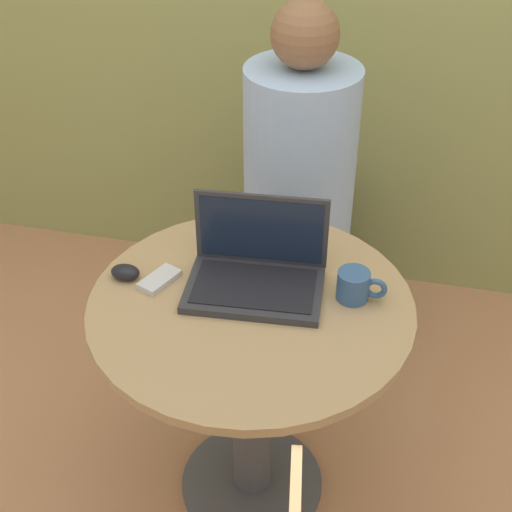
# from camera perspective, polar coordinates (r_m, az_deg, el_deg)

# --- Properties ---
(ground_plane) EXTENTS (12.00, 12.00, 0.00)m
(ground_plane) POSITION_cam_1_polar(r_m,az_deg,el_deg) (2.24, -0.33, -17.72)
(ground_plane) COLOR tan
(round_table) EXTENTS (0.79, 0.79, 0.71)m
(round_table) POSITION_cam_1_polar(r_m,az_deg,el_deg) (1.85, -0.38, -8.42)
(round_table) COLOR #4C4C51
(round_table) RESTS_ON ground_plane
(laptop) EXTENTS (0.35, 0.24, 0.21)m
(laptop) POSITION_cam_1_polar(r_m,az_deg,el_deg) (1.74, 0.08, -1.10)
(laptop) COLOR #2D2D33
(laptop) RESTS_ON round_table
(cell_phone) EXTENTS (0.09, 0.12, 0.02)m
(cell_phone) POSITION_cam_1_polar(r_m,az_deg,el_deg) (1.79, -7.73, -1.88)
(cell_phone) COLOR silver
(cell_phone) RESTS_ON round_table
(computer_mouse) EXTENTS (0.07, 0.05, 0.04)m
(computer_mouse) POSITION_cam_1_polar(r_m,az_deg,el_deg) (1.81, -10.41, -1.27)
(computer_mouse) COLOR black
(computer_mouse) RESTS_ON round_table
(coffee_cup) EXTENTS (0.12, 0.08, 0.08)m
(coffee_cup) POSITION_cam_1_polar(r_m,az_deg,el_deg) (1.72, 7.93, -2.37)
(coffee_cup) COLOR #335684
(coffee_cup) RESTS_ON round_table
(person_seated) EXTENTS (0.37, 0.55, 1.24)m
(person_seated) POSITION_cam_1_polar(r_m,az_deg,el_deg) (2.39, 3.59, 3.44)
(person_seated) COLOR #3D4766
(person_seated) RESTS_ON ground_plane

